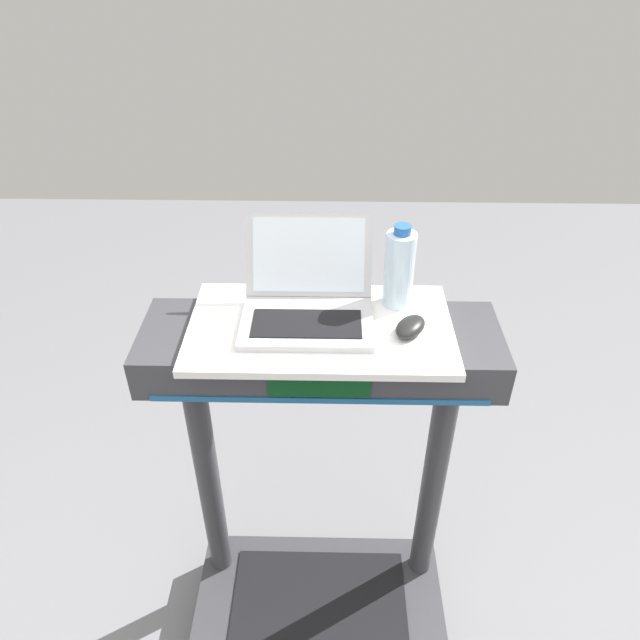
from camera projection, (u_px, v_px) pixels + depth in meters
desk_board at (320, 328)px, 1.47m from camera, size 0.65×0.37×0.02m
laptop at (308, 300)px, 1.47m from camera, size 0.32×0.31×0.21m
computer_mouse at (410, 327)px, 1.43m from camera, size 0.11×0.12×0.03m
water_bottle at (399, 269)px, 1.48m from camera, size 0.08×0.08×0.22m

